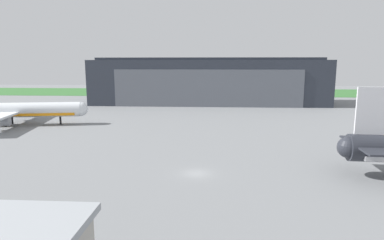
{
  "coord_description": "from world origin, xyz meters",
  "views": [
    {
      "loc": [
        2.4,
        -51.38,
        17.79
      ],
      "look_at": [
        -2.13,
        22.38,
        5.04
      ],
      "focal_mm": 30.61,
      "sensor_mm": 36.0,
      "label": 1
    }
  ],
  "objects": [
    {
      "name": "grass_field_strip",
      "position": [
        0.0,
        155.27,
        0.04
      ],
      "size": [
        440.0,
        56.0,
        0.08
      ],
      "primitive_type": "cube",
      "color": "#356C32",
      "rests_on": "ground_plane"
    },
    {
      "name": "airliner_far_right",
      "position": [
        -55.08,
        39.32,
        4.32
      ],
      "size": [
        41.21,
        35.28,
        13.91
      ],
      "color": "silver",
      "rests_on": "ground_plane"
    },
    {
      "name": "maintenance_hangar",
      "position": [
        0.63,
        98.93,
        9.8
      ],
      "size": [
        102.46,
        30.95,
        20.52
      ],
      "color": "#2D333D",
      "rests_on": "ground_plane"
    },
    {
      "name": "ground_plane",
      "position": [
        0.0,
        0.0,
        0.0
      ],
      "size": [
        440.0,
        440.0,
        0.0
      ],
      "primitive_type": "plane",
      "color": "slate"
    }
  ]
}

